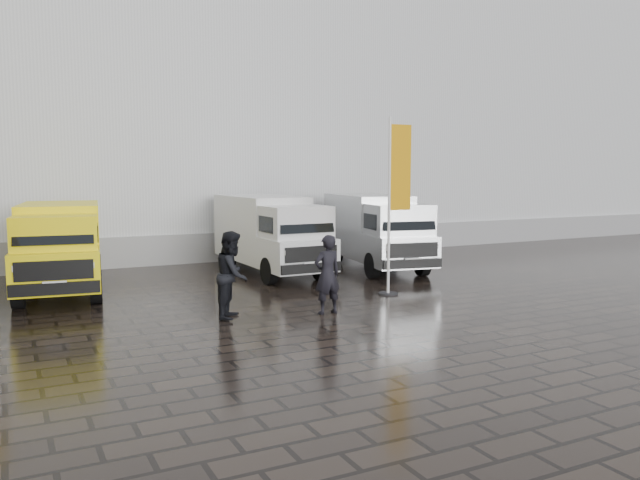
{
  "coord_description": "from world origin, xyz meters",
  "views": [
    {
      "loc": [
        -8.3,
        -12.76,
        3.05
      ],
      "look_at": [
        -0.74,
        2.2,
        1.25
      ],
      "focal_mm": 35.0,
      "sensor_mm": 36.0,
      "label": 1
    }
  ],
  "objects_px": {
    "van_white": "(271,235)",
    "van_silver": "(376,232)",
    "van_yellow": "(60,249)",
    "wheelie_bin": "(386,239)",
    "person_tent": "(233,275)",
    "flagpole": "(395,198)",
    "person_front": "(327,274)"
  },
  "relations": [
    {
      "from": "person_front",
      "to": "van_yellow",
      "type": "bearing_deg",
      "value": -48.53
    },
    {
      "from": "van_silver",
      "to": "wheelie_bin",
      "type": "xyz_separation_m",
      "value": [
        2.47,
        3.24,
        -0.65
      ]
    },
    {
      "from": "van_silver",
      "to": "wheelie_bin",
      "type": "height_order",
      "value": "van_silver"
    },
    {
      "from": "van_yellow",
      "to": "wheelie_bin",
      "type": "height_order",
      "value": "van_yellow"
    },
    {
      "from": "van_white",
      "to": "van_yellow",
      "type": "bearing_deg",
      "value": -175.44
    },
    {
      "from": "van_yellow",
      "to": "flagpole",
      "type": "relative_size",
      "value": 1.11
    },
    {
      "from": "van_yellow",
      "to": "wheelie_bin",
      "type": "distance_m",
      "value": 12.26
    },
    {
      "from": "van_white",
      "to": "person_tent",
      "type": "relative_size",
      "value": 2.93
    },
    {
      "from": "van_white",
      "to": "van_silver",
      "type": "height_order",
      "value": "van_silver"
    },
    {
      "from": "person_tent",
      "to": "person_front",
      "type": "bearing_deg",
      "value": -73.85
    },
    {
      "from": "wheelie_bin",
      "to": "person_tent",
      "type": "height_order",
      "value": "person_tent"
    },
    {
      "from": "flagpole",
      "to": "wheelie_bin",
      "type": "relative_size",
      "value": 4.2
    },
    {
      "from": "van_yellow",
      "to": "person_front",
      "type": "xyz_separation_m",
      "value": [
        5.0,
        -5.04,
        -0.27
      ]
    },
    {
      "from": "wheelie_bin",
      "to": "person_tent",
      "type": "distance_m",
      "value": 11.68
    },
    {
      "from": "van_white",
      "to": "person_front",
      "type": "relative_size",
      "value": 3.13
    },
    {
      "from": "van_silver",
      "to": "person_front",
      "type": "bearing_deg",
      "value": -120.98
    },
    {
      "from": "van_yellow",
      "to": "flagpole",
      "type": "height_order",
      "value": "flagpole"
    },
    {
      "from": "van_white",
      "to": "flagpole",
      "type": "bearing_deg",
      "value": -71.08
    },
    {
      "from": "van_yellow",
      "to": "van_white",
      "type": "height_order",
      "value": "van_white"
    },
    {
      "from": "van_yellow",
      "to": "van_silver",
      "type": "height_order",
      "value": "van_silver"
    },
    {
      "from": "person_tent",
      "to": "wheelie_bin",
      "type": "bearing_deg",
      "value": -16.63
    },
    {
      "from": "person_tent",
      "to": "van_yellow",
      "type": "bearing_deg",
      "value": 66.37
    },
    {
      "from": "van_yellow",
      "to": "van_silver",
      "type": "bearing_deg",
      "value": 6.86
    },
    {
      "from": "van_yellow",
      "to": "person_front",
      "type": "bearing_deg",
      "value": -38.17
    },
    {
      "from": "person_tent",
      "to": "flagpole",
      "type": "bearing_deg",
      "value": -49.43
    },
    {
      "from": "person_front",
      "to": "person_tent",
      "type": "xyz_separation_m",
      "value": [
        -1.96,
        0.57,
        0.06
      ]
    },
    {
      "from": "flagpole",
      "to": "person_front",
      "type": "bearing_deg",
      "value": -154.3
    },
    {
      "from": "wheelie_bin",
      "to": "person_front",
      "type": "xyz_separation_m",
      "value": [
        -6.83,
        -8.24,
        0.34
      ]
    },
    {
      "from": "wheelie_bin",
      "to": "van_yellow",
      "type": "bearing_deg",
      "value": -174.61
    },
    {
      "from": "flagpole",
      "to": "person_tent",
      "type": "distance_m",
      "value": 4.81
    },
    {
      "from": "flagpole",
      "to": "van_yellow",
      "type": "bearing_deg",
      "value": 153.2
    },
    {
      "from": "van_white",
      "to": "person_front",
      "type": "height_order",
      "value": "van_white"
    }
  ]
}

